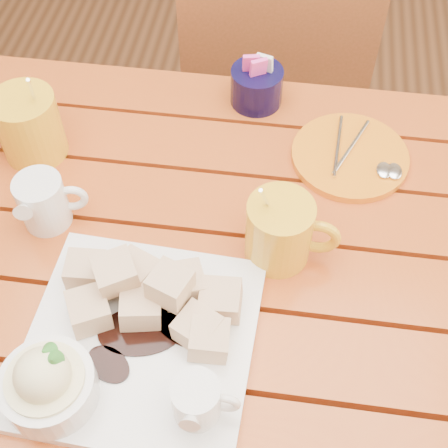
# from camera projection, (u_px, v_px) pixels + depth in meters

# --- Properties ---
(ground) EXTENTS (5.00, 5.00, 0.00)m
(ground) POSITION_uv_depth(u_px,v_px,m) (200.00, 439.00, 1.46)
(ground) COLOR #4F2B16
(ground) RESTS_ON ground
(table) EXTENTS (1.20, 0.79, 0.75)m
(table) POSITION_uv_depth(u_px,v_px,m) (187.00, 302.00, 0.94)
(table) COLOR maroon
(table) RESTS_ON ground
(dessert_plate) EXTENTS (0.29, 0.29, 0.11)m
(dessert_plate) POSITION_uv_depth(u_px,v_px,m) (123.00, 343.00, 0.75)
(dessert_plate) COLOR white
(dessert_plate) RESTS_ON table
(coffee_mug_left) EXTENTS (0.14, 0.10, 0.16)m
(coffee_mug_left) POSITION_uv_depth(u_px,v_px,m) (27.00, 125.00, 0.94)
(coffee_mug_left) COLOR gold
(coffee_mug_left) RESTS_ON table
(coffee_mug_right) EXTENTS (0.13, 0.09, 0.15)m
(coffee_mug_right) POSITION_uv_depth(u_px,v_px,m) (281.00, 231.00, 0.83)
(coffee_mug_right) COLOR gold
(coffee_mug_right) RESTS_ON table
(cream_pitcher) EXTENTS (0.10, 0.08, 0.08)m
(cream_pitcher) POSITION_uv_depth(u_px,v_px,m) (44.00, 202.00, 0.87)
(cream_pitcher) COLOR white
(cream_pitcher) RESTS_ON table
(sugar_caddy) EXTENTS (0.09, 0.09, 0.09)m
(sugar_caddy) POSITION_uv_depth(u_px,v_px,m) (257.00, 85.00, 1.03)
(sugar_caddy) COLOR black
(sugar_caddy) RESTS_ON table
(orange_saucer) EXTENTS (0.18, 0.18, 0.02)m
(orange_saucer) POSITION_uv_depth(u_px,v_px,m) (351.00, 156.00, 0.97)
(orange_saucer) COLOR orange
(orange_saucer) RESTS_ON table
(chair_far) EXTENTS (0.45, 0.45, 0.82)m
(chair_far) POSITION_uv_depth(u_px,v_px,m) (267.00, 106.00, 1.47)
(chair_far) COLOR brown
(chair_far) RESTS_ON ground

